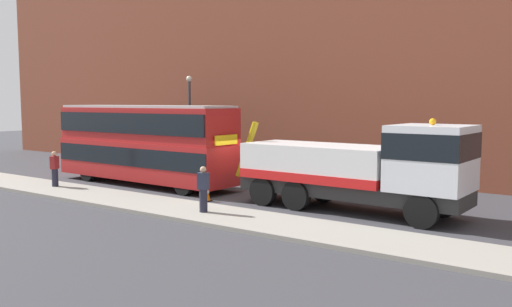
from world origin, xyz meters
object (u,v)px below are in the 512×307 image
object	(u,v)px
recovery_tow_truck	(360,167)
traffic_cone_near_bus	(207,193)
double_decker_bus	(144,141)
pedestrian_onlooker	(55,169)
street_lamp	(190,114)
pedestrian_bystander	(203,190)

from	to	relation	value
recovery_tow_truck	traffic_cone_near_bus	world-z (taller)	recovery_tow_truck
double_decker_bus	pedestrian_onlooker	distance (m)	4.49
pedestrian_onlooker	recovery_tow_truck	bearing A→B (deg)	-8.63
traffic_cone_near_bus	street_lamp	size ratio (longest dim) A/B	0.12
pedestrian_onlooker	pedestrian_bystander	xyz separation A→B (m)	(9.86, -0.37, 0.00)
traffic_cone_near_bus	pedestrian_onlooker	bearing A→B (deg)	-166.40
pedestrian_onlooker	double_decker_bus	bearing A→B (deg)	33.85
recovery_tow_truck	double_decker_bus	xyz separation A→B (m)	(-11.95, 0.01, 0.47)
pedestrian_bystander	double_decker_bus	bearing A→B (deg)	44.57
traffic_cone_near_bus	pedestrian_bystander	bearing A→B (deg)	-51.49
double_decker_bus	pedestrian_bystander	xyz separation A→B (m)	(7.48, -3.96, -1.25)
recovery_tow_truck	double_decker_bus	bearing A→B (deg)	-178.51
pedestrian_bystander	pedestrian_onlooker	bearing A→B (deg)	70.34
recovery_tow_truck	pedestrian_onlooker	xyz separation A→B (m)	(-14.33, -3.58, -0.77)
pedestrian_onlooker	traffic_cone_near_bus	world-z (taller)	pedestrian_onlooker
traffic_cone_near_bus	double_decker_bus	bearing A→B (deg)	163.68
traffic_cone_near_bus	street_lamp	xyz separation A→B (m)	(-7.86, 7.48, 3.13)
recovery_tow_truck	traffic_cone_near_bus	bearing A→B (deg)	-163.86
pedestrian_onlooker	pedestrian_bystander	size ratio (longest dim) A/B	1.00
recovery_tow_truck	street_lamp	world-z (taller)	street_lamp
double_decker_bus	street_lamp	xyz separation A→B (m)	(-2.21, 5.83, 1.24)
double_decker_bus	traffic_cone_near_bus	xyz separation A→B (m)	(5.65, -1.65, -1.89)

